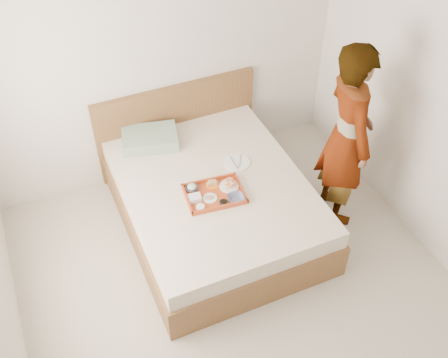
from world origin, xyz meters
name	(u,v)px	position (x,y,z in m)	size (l,w,h in m)	color
ground	(251,310)	(0.00, 0.00, 0.00)	(3.50, 4.00, 0.01)	#BBAF9E
ceiling	(270,15)	(0.00, 0.00, 2.60)	(3.50, 4.00, 0.01)	white
wall_back	(160,55)	(0.00, 2.00, 1.30)	(3.50, 0.01, 2.60)	silver
bed	(215,204)	(0.10, 1.00, 0.27)	(1.65, 2.00, 0.53)	brown
headboard	(177,126)	(0.10, 1.97, 0.47)	(1.65, 0.06, 0.95)	brown
pillow	(150,139)	(-0.25, 1.75, 0.59)	(0.52, 0.35, 0.12)	#A0B2A2
tray	(214,194)	(0.04, 0.86, 0.55)	(0.50, 0.36, 0.05)	#B53918
prawn_plate	(229,186)	(0.20, 0.90, 0.55)	(0.17, 0.17, 0.01)	white
navy_bowl_big	(236,198)	(0.19, 0.73, 0.56)	(0.14, 0.14, 0.03)	#1D254C
sauce_dish	(224,203)	(0.07, 0.72, 0.56)	(0.07, 0.07, 0.03)	black
meat_plate	(210,198)	(-0.01, 0.83, 0.55)	(0.12, 0.12, 0.01)	white
bread_plate	(213,185)	(0.07, 0.97, 0.55)	(0.12, 0.12, 0.01)	orange
salad_bowl	(192,188)	(-0.11, 0.99, 0.56)	(0.11, 0.11, 0.03)	#1D254C
plastic_tub	(195,198)	(-0.14, 0.86, 0.57)	(0.10, 0.09, 0.05)	silver
cheese_round	(200,207)	(-0.13, 0.75, 0.56)	(0.07, 0.07, 0.03)	white
dinner_plate	(237,163)	(0.40, 1.16, 0.54)	(0.24, 0.24, 0.01)	white
person	(347,137)	(1.22, 0.71, 0.90)	(0.66, 0.43, 1.81)	white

